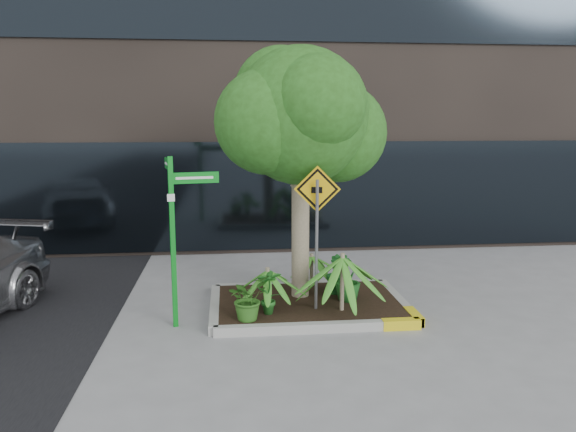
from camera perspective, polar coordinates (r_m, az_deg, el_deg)
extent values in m
plane|color=gray|center=(9.50, 1.12, -10.02)|extent=(80.00, 80.00, 0.00)
cube|color=#9E9E99|center=(10.82, 1.24, -7.11)|extent=(3.20, 0.15, 0.15)
cube|color=#9E9E99|center=(8.76, 3.12, -11.26)|extent=(3.20, 0.15, 0.15)
cube|color=#9E9E99|center=(9.70, -7.45, -9.22)|extent=(0.15, 2.20, 0.15)
cube|color=#9E9E99|center=(10.13, 11.17, -8.49)|extent=(0.15, 2.20, 0.15)
cube|color=yellow|center=(9.05, 11.42, -10.74)|extent=(0.60, 0.17, 0.15)
cube|color=black|center=(9.77, 2.08, -8.72)|extent=(3.05, 2.05, 0.06)
cylinder|color=gray|center=(9.71, 1.27, -0.74)|extent=(0.31, 0.31, 2.89)
cylinder|color=gray|center=(9.59, 1.87, 5.51)|extent=(0.55, 0.15, 0.94)
sphere|color=#235117|center=(9.55, 1.31, 10.13)|extent=(2.31, 2.31, 2.31)
sphere|color=#235117|center=(9.94, 4.99, 8.42)|extent=(1.74, 1.74, 1.74)
sphere|color=#235117|center=(9.30, -2.12, 9.54)|extent=(1.74, 1.74, 1.74)
sphere|color=#235117|center=(9.00, 3.04, 11.37)|extent=(1.54, 1.54, 1.54)
sphere|color=#235117|center=(10.00, -0.73, 12.33)|extent=(1.64, 1.64, 1.64)
cylinder|color=gray|center=(9.18, 5.53, -6.67)|extent=(0.07, 0.07, 0.95)
cylinder|color=gray|center=(9.29, -2.09, -7.29)|extent=(0.07, 0.07, 0.69)
cylinder|color=gray|center=(10.45, 2.40, -5.51)|extent=(0.07, 0.07, 0.63)
imported|color=#2B611B|center=(8.78, -4.11, -8.29)|extent=(0.88, 0.88, 0.69)
imported|color=#1D6120|center=(9.70, 6.09, -6.31)|extent=(0.61, 0.61, 0.78)
imported|color=#1F631E|center=(9.01, -1.94, -7.62)|extent=(0.47, 0.47, 0.75)
imported|color=#18551E|center=(10.03, 5.09, -5.78)|extent=(0.59, 0.59, 0.77)
cube|color=#0B801C|center=(8.81, -11.62, -2.75)|extent=(0.09, 0.09, 2.67)
cube|color=#0B801C|center=(8.70, -9.46, 3.85)|extent=(0.73, 0.17, 0.17)
cube|color=#0B801C|center=(9.00, -12.13, 5.18)|extent=(0.17, 0.73, 0.17)
cube|color=white|center=(8.69, -9.47, 3.84)|extent=(0.56, 0.12, 0.04)
cube|color=white|center=(9.00, -12.22, 5.18)|extent=(0.12, 0.56, 0.04)
cube|color=white|center=(8.65, -11.81, 1.83)|extent=(0.11, 0.03, 0.11)
cylinder|color=slate|center=(8.89, 2.92, -3.10)|extent=(0.10, 0.36, 2.16)
cube|color=#E9B10B|center=(8.71, 3.00, 2.74)|extent=(0.72, 0.12, 0.73)
cube|color=black|center=(8.70, 3.01, 2.73)|extent=(0.64, 0.09, 0.65)
cube|color=#E9B10B|center=(8.70, 3.01, 2.73)|extent=(0.55, 0.08, 0.55)
cube|color=black|center=(8.69, 2.94, 2.65)|extent=(0.17, 0.03, 0.10)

